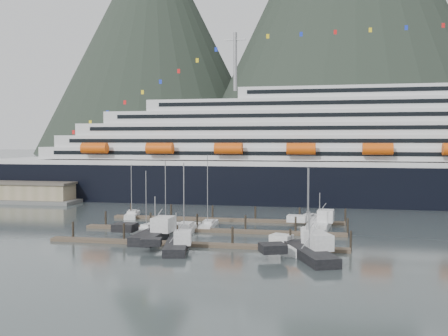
{
  "coord_description": "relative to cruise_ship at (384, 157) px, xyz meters",
  "views": [
    {
      "loc": [
        15.65,
        -88.7,
        16.49
      ],
      "look_at": [
        -6.54,
        22.0,
        10.57
      ],
      "focal_mm": 42.0,
      "sensor_mm": 36.0,
      "label": 1
    }
  ],
  "objects": [
    {
      "name": "dock_far",
      "position": [
        -34.95,
        -38.89,
        -11.73
      ],
      "size": [
        48.18,
        2.28,
        3.2
      ],
      "color": "#483A2E",
      "rests_on": "ground"
    },
    {
      "name": "sailboat_b",
      "position": [
        -43.27,
        -52.43,
        -11.63
      ],
      "size": [
        2.56,
        9.21,
        13.41
      ],
      "rotation": [
        0.0,
        0.0,
        1.55
      ],
      "color": "#BDBDBD",
      "rests_on": "ground"
    },
    {
      "name": "warehouse",
      "position": [
        -102.03,
        -12.94,
        -9.79
      ],
      "size": [
        46.0,
        20.0,
        5.8
      ],
      "color": "#595956",
      "rests_on": "ground"
    },
    {
      "name": "trawler_e",
      "position": [
        -16.09,
        -44.27,
        -11.11
      ],
      "size": [
        8.87,
        11.63,
        7.38
      ],
      "rotation": [
        0.0,
        0.0,
        1.48
      ],
      "color": "#BDBDBD",
      "rests_on": "ground"
    },
    {
      "name": "sailboat_e",
      "position": [
        -55.97,
        -37.29,
        -11.64
      ],
      "size": [
        4.47,
        9.36,
        11.85
      ],
      "rotation": [
        0.0,
        0.0,
        1.81
      ],
      "color": "#BDBDBD",
      "rests_on": "ground"
    },
    {
      "name": "dock_near",
      "position": [
        -34.95,
        -64.89,
        -11.73
      ],
      "size": [
        48.18,
        2.28,
        3.2
      ],
      "color": "#483A2E",
      "rests_on": "ground"
    },
    {
      "name": "sailboat_a",
      "position": [
        -46.33,
        -53.81,
        -11.64
      ],
      "size": [
        4.39,
        8.29,
        11.45
      ],
      "rotation": [
        0.0,
        0.0,
        1.29
      ],
      "color": "#BDBDBD",
      "rests_on": "ground"
    },
    {
      "name": "cruise_ship",
      "position": [
        0.0,
        0.0,
        0.0
      ],
      "size": [
        210.0,
        30.4,
        50.3
      ],
      "color": "black",
      "rests_on": "ground"
    },
    {
      "name": "sailboat_c",
      "position": [
        -39.44,
        -53.74,
        -11.61
      ],
      "size": [
        3.14,
        10.95,
        13.13
      ],
      "rotation": [
        0.0,
        0.0,
        1.58
      ],
      "color": "#BDBDBD",
      "rests_on": "ground"
    },
    {
      "name": "trawler_a",
      "position": [
        -42.97,
        -60.57,
        -11.06
      ],
      "size": [
        10.38,
        14.42,
        7.91
      ],
      "rotation": [
        0.0,
        0.0,
        1.55
      ],
      "color": "black",
      "rests_on": "ground"
    },
    {
      "name": "sailboat_h",
      "position": [
        -17.69,
        -53.54,
        -11.63
      ],
      "size": [
        3.08,
        9.07,
        12.31
      ],
      "rotation": [
        0.0,
        0.0,
        1.63
      ],
      "color": "#BDBDBD",
      "rests_on": "ground"
    },
    {
      "name": "ground",
      "position": [
        -30.03,
        -54.94,
        -12.04
      ],
      "size": [
        1600.0,
        1600.0,
        0.0
      ],
      "primitive_type": "plane",
      "color": "#434E4F",
      "rests_on": "ground"
    },
    {
      "name": "trawler_d",
      "position": [
        -17.6,
        -64.98,
        -11.18
      ],
      "size": [
        9.3,
        11.49,
        6.54
      ],
      "rotation": [
        0.0,
        0.0,
        1.21
      ],
      "color": "#BDBDBD",
      "rests_on": "ground"
    },
    {
      "name": "dock_mid",
      "position": [
        -34.95,
        -51.89,
        -11.73
      ],
      "size": [
        48.18,
        2.28,
        3.2
      ],
      "color": "#483A2E",
      "rests_on": "ground"
    },
    {
      "name": "sailboat_g",
      "position": [
        -18.36,
        -34.95,
        -11.65
      ],
      "size": [
        4.16,
        9.36,
        11.38
      ],
      "rotation": [
        0.0,
        0.0,
        1.35
      ],
      "color": "#BDBDBD",
      "rests_on": "ground"
    },
    {
      "name": "mountains",
      "position": [
        22.46,
        533.6,
        151.36
      ],
      "size": [
        870.0,
        440.0,
        420.0
      ],
      "color": "black",
      "rests_on": "ground"
    },
    {
      "name": "trawler_b",
      "position": [
        -36.65,
        -69.35,
        -11.2
      ],
      "size": [
        7.96,
        10.28,
        6.35
      ],
      "rotation": [
        0.0,
        0.0,
        1.78
      ],
      "color": "black",
      "rests_on": "ground"
    },
    {
      "name": "trawler_c",
      "position": [
        -17.05,
        -70.01,
        -11.12
      ],
      "size": [
        11.52,
        14.46,
        7.22
      ],
      "rotation": [
        0.0,
        0.0,
        1.96
      ],
      "color": "black",
      "rests_on": "ground"
    },
    {
      "name": "sailboat_d",
      "position": [
        -36.67,
        -47.46,
        -11.63
      ],
      "size": [
        2.73,
        9.7,
        14.18
      ],
      "rotation": [
        0.0,
        0.0,
        1.62
      ],
      "color": "#BDBDBD",
      "rests_on": "ground"
    }
  ]
}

